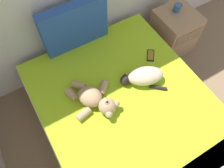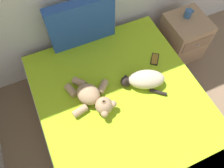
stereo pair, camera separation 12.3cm
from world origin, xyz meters
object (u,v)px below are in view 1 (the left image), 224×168
object	(u,v)px
patterned_cushion	(75,26)
cell_phone	(151,55)
cat	(143,77)
teddy_bear	(95,100)
bed	(127,116)
mug	(177,8)
nightstand	(174,32)

from	to	relation	value
patterned_cushion	cell_phone	xyz separation A→B (m)	(0.57, -0.54, -0.24)
cat	teddy_bear	bearing A→B (deg)	177.86
cell_phone	patterned_cushion	bearing A→B (deg)	136.58
bed	cat	world-z (taller)	cat
cat	teddy_bear	xyz separation A→B (m)	(-0.51, 0.02, 0.00)
mug	teddy_bear	bearing A→B (deg)	-158.26
cell_phone	nightstand	world-z (taller)	nightstand
patterned_cushion	mug	bearing A→B (deg)	-8.84
patterned_cushion	mug	world-z (taller)	patterned_cushion
bed	teddy_bear	distance (m)	0.45
patterned_cushion	teddy_bear	size ratio (longest dim) A/B	1.31
cat	cell_phone	xyz separation A→B (m)	(0.24, 0.21, -0.07)
bed	patterned_cushion	bearing A→B (deg)	94.51
teddy_bear	nightstand	bearing A→B (deg)	19.38
bed	patterned_cushion	xyz separation A→B (m)	(-0.07, 0.90, 0.50)
cell_phone	nightstand	distance (m)	0.71
nightstand	mug	bearing A→B (deg)	82.14
patterned_cushion	teddy_bear	distance (m)	0.77
teddy_bear	mug	size ratio (longest dim) A/B	4.28
cell_phone	nightstand	xyz separation A→B (m)	(0.60, 0.29, -0.23)
bed	cell_phone	distance (m)	0.67
teddy_bear	mug	distance (m)	1.46
mug	nightstand	bearing A→B (deg)	-97.86
cat	cell_phone	bearing A→B (deg)	40.58
cat	teddy_bear	size ratio (longest dim) A/B	0.82
patterned_cushion	cell_phone	bearing A→B (deg)	-43.42
bed	patterned_cushion	distance (m)	1.03
cat	teddy_bear	world-z (taller)	teddy_bear
bed	nightstand	xyz separation A→B (m)	(1.10, 0.65, 0.02)
bed	patterned_cushion	size ratio (longest dim) A/B	2.89
nightstand	cat	bearing A→B (deg)	-149.68
teddy_bear	cell_phone	xyz separation A→B (m)	(0.75, 0.19, -0.07)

